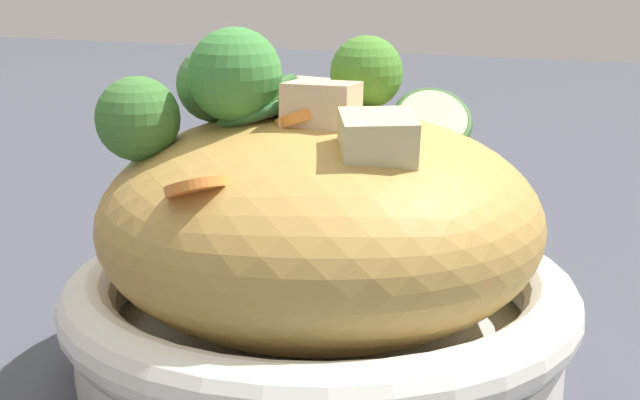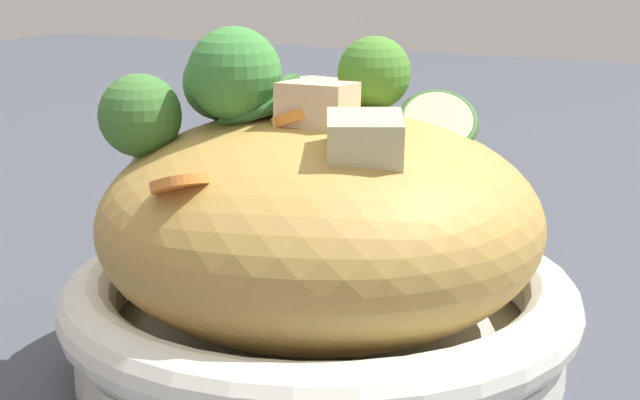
% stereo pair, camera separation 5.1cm
% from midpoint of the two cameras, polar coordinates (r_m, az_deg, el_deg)
% --- Properties ---
extents(ground_plane, '(3.00, 3.00, 0.00)m').
position_cam_midpoint_polar(ground_plane, '(0.54, 2.74, -9.53)').
color(ground_plane, '#3F434D').
extents(serving_bowl, '(0.28, 0.28, 0.05)m').
position_cam_midpoint_polar(serving_bowl, '(0.53, 2.77, -6.78)').
color(serving_bowl, white).
rests_on(serving_bowl, ground_plane).
extents(noodle_heap, '(0.23, 0.23, 0.12)m').
position_cam_midpoint_polar(noodle_heap, '(0.51, 2.85, -1.28)').
color(noodle_heap, '#B78F45').
rests_on(noodle_heap, serving_bowl).
extents(broccoli_florets, '(0.14, 0.14, 0.08)m').
position_cam_midpoint_polar(broccoli_florets, '(0.51, -1.96, 6.51)').
color(broccoli_florets, '#8EAD6D').
rests_on(broccoli_florets, serving_bowl).
extents(carrot_coins, '(0.06, 0.16, 0.04)m').
position_cam_midpoint_polar(carrot_coins, '(0.48, 0.36, 3.93)').
color(carrot_coins, orange).
rests_on(carrot_coins, serving_bowl).
extents(zucchini_slices, '(0.13, 0.10, 0.04)m').
position_cam_midpoint_polar(zucchini_slices, '(0.51, 2.10, 5.13)').
color(zucchini_slices, beige).
rests_on(zucchini_slices, serving_bowl).
extents(chicken_chunks, '(0.11, 0.13, 0.04)m').
position_cam_midpoint_polar(chicken_chunks, '(0.49, 3.65, 4.89)').
color(chicken_chunks, beige).
rests_on(chicken_chunks, serving_bowl).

